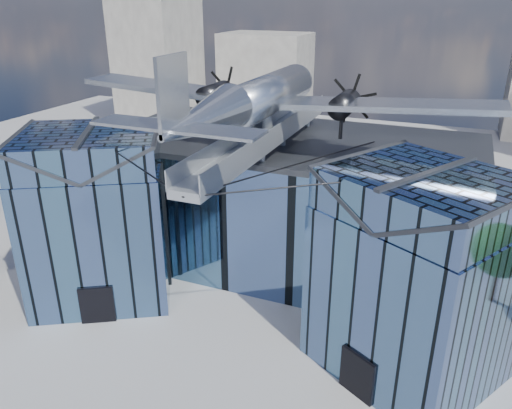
% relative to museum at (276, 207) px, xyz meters
% --- Properties ---
extents(ground_plane, '(120.00, 120.00, 0.00)m').
position_rel_museum_xyz_m(ground_plane, '(-0.00, -5.82, -5.54)').
color(ground_plane, gray).
extents(museum, '(32.88, 24.50, 17.60)m').
position_rel_museum_xyz_m(museum, '(0.00, 0.00, 0.00)').
color(museum, '#43618A').
rests_on(museum, ground).
extents(bg_towers, '(77.00, 24.50, 26.00)m').
position_rel_museum_xyz_m(bg_towers, '(1.45, 44.67, 4.47)').
color(bg_towers, gray).
rests_on(bg_towers, ground).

